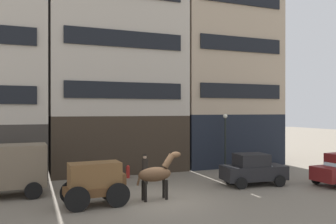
{
  "coord_description": "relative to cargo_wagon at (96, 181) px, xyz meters",
  "views": [
    {
      "loc": [
        -5.84,
        -15.87,
        4.33
      ],
      "look_at": [
        1.12,
        2.01,
        4.27
      ],
      "focal_mm": 37.05,
      "sensor_mm": 36.0,
      "label": 1
    }
  ],
  "objects": [
    {
      "name": "building_center_right",
      "position": [
        12.12,
        10.0,
        6.52
      ],
      "size": [
        8.82,
        7.23,
        15.25
      ],
      "color": "black",
      "rests_on": "ground_plane"
    },
    {
      "name": "building_center_left",
      "position": [
        3.08,
        10.0,
        7.99
      ],
      "size": [
        9.96,
        7.23,
        18.2
      ],
      "color": "#33281E",
      "rests_on": "ground_plane"
    },
    {
      "name": "sedan_dark",
      "position": [
        9.32,
        1.14,
        -0.23
      ],
      "size": [
        3.86,
        2.19,
        1.83
      ],
      "color": "black",
      "rests_on": "ground_plane"
    },
    {
      "name": "fire_hydrant_curbside",
      "position": [
        3.03,
        5.84,
        -0.72
      ],
      "size": [
        0.24,
        0.24,
        0.83
      ],
      "color": "maroon",
      "rests_on": "ground_plane"
    },
    {
      "name": "draft_horse",
      "position": [
        2.95,
        0.0,
        0.12
      ],
      "size": [
        2.35,
        0.7,
        2.3
      ],
      "color": "#513823",
      "rests_on": "ground_plane"
    },
    {
      "name": "ground_plane",
      "position": [
        3.19,
        -0.04,
        -1.15
      ],
      "size": [
        120.0,
        120.0,
        0.0
      ],
      "primitive_type": "plane",
      "color": "slate"
    },
    {
      "name": "cargo_wagon",
      "position": [
        0.0,
        0.0,
        0.0
      ],
      "size": [
        2.98,
        1.66,
        1.98
      ],
      "color": "brown",
      "rests_on": "ground_plane"
    },
    {
      "name": "streetlamp_curbside",
      "position": [
        10.34,
        6.01,
        1.52
      ],
      "size": [
        0.32,
        0.32,
        4.12
      ],
      "color": "black",
      "rests_on": "ground_plane"
    },
    {
      "name": "pedestrian_officer",
      "position": [
        3.48,
        3.63,
        -0.17
      ],
      "size": [
        0.46,
        0.46,
        1.79
      ],
      "color": "black",
      "rests_on": "ground_plane"
    },
    {
      "name": "delivery_truck_near",
      "position": [
        -4.01,
        3.22,
        0.28
      ],
      "size": [
        4.39,
        2.22,
        2.62
      ],
      "color": "#333847",
      "rests_on": "ground_plane"
    }
  ]
}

